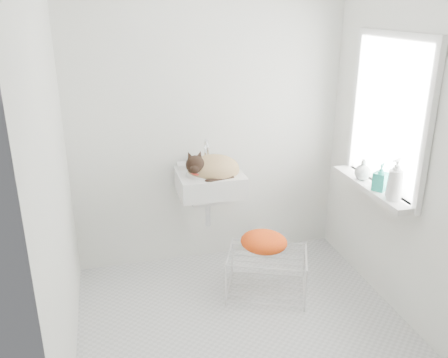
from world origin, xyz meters
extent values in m
cube|color=silver|center=(0.00, 0.00, 0.00)|extent=(2.20, 2.00, 0.02)
cube|color=white|center=(0.00, 1.00, 1.25)|extent=(2.20, 0.02, 2.50)
cube|color=white|center=(1.10, 0.00, 1.25)|extent=(0.02, 2.00, 2.50)
cube|color=white|center=(-1.10, 0.00, 1.25)|extent=(0.02, 2.00, 2.50)
cube|color=white|center=(1.09, 0.20, 1.35)|extent=(0.01, 0.80, 1.00)
cube|color=white|center=(1.07, 0.20, 1.35)|extent=(0.04, 0.90, 1.10)
cube|color=white|center=(1.01, 0.20, 0.83)|extent=(0.16, 0.88, 0.04)
cube|color=white|center=(-0.05, 0.74, 0.85)|extent=(0.49, 0.43, 0.20)
ellipsoid|color=tan|center=(-0.02, 0.73, 0.88)|extent=(0.39, 0.34, 0.20)
sphere|color=black|center=(-0.18, 0.67, 0.97)|extent=(0.15, 0.15, 0.14)
torus|color=red|center=(-0.16, 0.66, 0.93)|extent=(0.13, 0.13, 0.06)
cube|color=silver|center=(0.28, 0.30, 0.15)|extent=(0.68, 0.58, 0.34)
ellipsoid|color=#DF6500|center=(0.26, 0.35, 0.37)|extent=(0.43, 0.39, 0.15)
imported|color=white|center=(1.00, -0.07, 0.85)|extent=(0.12, 0.12, 0.24)
imported|color=teal|center=(1.00, 0.09, 0.85)|extent=(0.12, 0.12, 0.19)
imported|color=silver|center=(1.00, 0.32, 0.85)|extent=(0.16, 0.16, 0.15)
camera|label=1|loc=(-0.80, -2.57, 2.07)|focal=37.85mm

